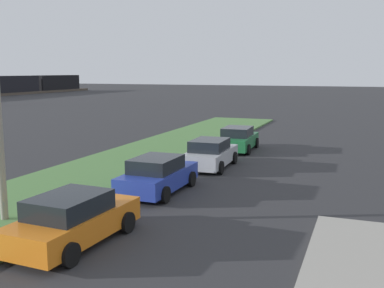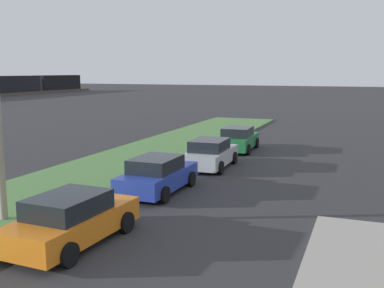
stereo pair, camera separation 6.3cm
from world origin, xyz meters
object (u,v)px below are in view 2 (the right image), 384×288
object	(u,v)px
parked_car_silver	(210,154)
parked_car_green	(238,139)
parked_car_blue	(157,175)
streetlight	(6,86)
parked_car_orange	(72,219)

from	to	relation	value
parked_car_silver	parked_car_green	world-z (taller)	same
parked_car_blue	parked_car_silver	xyz separation A→B (m)	(5.28, -0.46, 0.00)
parked_car_blue	parked_car_silver	size ratio (longest dim) A/B	0.99
parked_car_blue	streetlight	bearing A→B (deg)	152.27
parked_car_blue	streetlight	xyz separation A→B (m)	(-5.08, 2.72, 3.67)
parked_car_silver	parked_car_green	size ratio (longest dim) A/B	0.99
parked_car_green	parked_car_orange	bearing A→B (deg)	176.40
parked_car_orange	parked_car_blue	distance (m)	5.94
parked_car_orange	parked_car_silver	bearing A→B (deg)	1.19
parked_car_silver	streetlight	size ratio (longest dim) A/B	0.58
parked_car_orange	streetlight	bearing A→B (deg)	76.16
parked_car_orange	parked_car_blue	size ratio (longest dim) A/B	1.02
parked_car_blue	parked_car_green	size ratio (longest dim) A/B	0.99
parked_car_orange	parked_car_blue	world-z (taller)	same
parked_car_blue	parked_car_green	bearing A→B (deg)	-1.89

